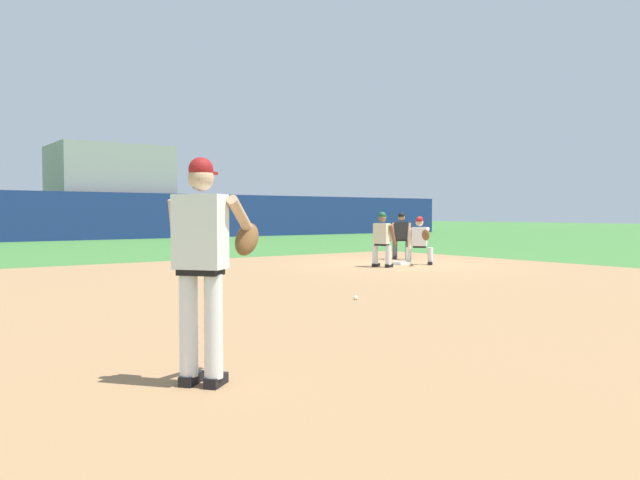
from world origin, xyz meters
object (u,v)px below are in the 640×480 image
Objects in this scene: baserunner at (382,237)px; baseball at (356,298)px; first_base_bag at (401,263)px; umpire at (401,234)px; first_baseman at (420,238)px; pitcher at (204,256)px.

baseball is at bearing -135.71° from baserunner.
first_base_bag is 2.14m from umpire.
baserunner reaches higher than baseball.
baseball is 0.06× the size of first_baseman.
baserunner is 1.00× the size of umpire.
baseball is 7.39m from first_baseman.
umpire is at bearing 60.67° from first_baseman.
baserunner is (-0.98, -0.31, 0.75)m from first_base_bag.
first_baseman is 2.06m from umpire.
first_base_bag reaches higher than baseball.
baserunner is (8.76, 7.63, -0.27)m from pitcher.
baserunner is at bearing 178.52° from first_baseman.
pitcher is at bearing -142.83° from baseball.
baserunner and umpire have the same top height.
umpire is at bearing 41.86° from baseball.
pitcher reaches higher than baserunner.
pitcher reaches higher than baseball.
pitcher is at bearing -140.83° from first_base_bag.
first_baseman is at bearing -1.48° from baserunner.
baseball is at bearing -139.37° from first_base_bag.
baserunner is (-1.36, 0.04, 0.06)m from first_baseman.
pitcher is 11.62m from baserunner.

